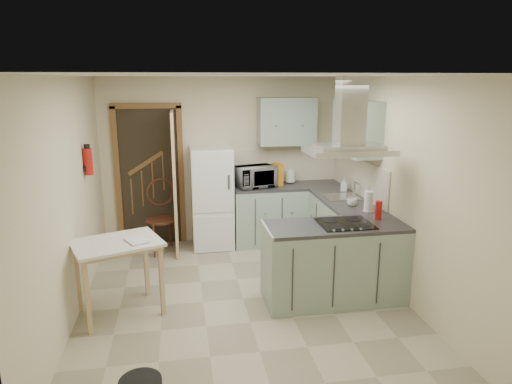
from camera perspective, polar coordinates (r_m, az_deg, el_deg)
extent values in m
plane|color=tan|center=(5.41, -1.63, -13.18)|extent=(4.20, 4.20, 0.00)
plane|color=silver|center=(4.81, -1.84, 14.37)|extent=(4.20, 4.20, 0.00)
plane|color=beige|center=(7.00, -4.18, 3.93)|extent=(3.60, 0.00, 3.60)
plane|color=beige|center=(5.04, -22.42, -1.06)|extent=(0.00, 4.20, 4.20)
plane|color=beige|center=(5.50, 17.16, 0.57)|extent=(0.00, 4.20, 4.20)
cube|color=brown|center=(6.99, -13.13, 1.91)|extent=(1.10, 0.12, 2.10)
cube|color=white|center=(6.80, -5.52, -0.72)|extent=(0.60, 0.60, 1.50)
cube|color=#9EB2A0|center=(6.99, 1.58, -2.79)|extent=(1.08, 0.60, 0.90)
cube|color=#9EB2A0|center=(6.59, 9.95, -4.06)|extent=(0.60, 1.95, 0.90)
cube|color=beige|center=(7.17, 3.52, 3.36)|extent=(1.68, 0.02, 0.50)
cube|color=#9EB2A0|center=(6.91, 3.84, 8.82)|extent=(0.85, 0.35, 0.70)
cube|color=#9EB2A0|center=(6.10, 12.49, 7.84)|extent=(0.35, 0.90, 0.70)
cube|color=#9EB2A0|center=(5.29, 9.82, -8.66)|extent=(1.55, 0.65, 0.90)
cube|color=black|center=(5.17, 11.07, -3.88)|extent=(0.58, 0.50, 0.01)
cube|color=silver|center=(4.98, 11.51, 5.07)|extent=(0.90, 0.55, 0.10)
cube|color=silver|center=(6.31, 10.65, -0.60)|extent=(0.45, 0.40, 0.01)
cylinder|color=#B2140F|center=(5.84, -20.24, 3.58)|extent=(0.10, 0.10, 0.32)
cube|color=tan|center=(5.14, -16.73, -10.24)|extent=(1.05, 0.92, 0.82)
cube|color=#472817|center=(6.74, -11.74, -3.44)|extent=(0.54, 0.54, 0.97)
imported|color=black|center=(6.77, -0.09, 1.94)|extent=(0.64, 0.51, 0.31)
cylinder|color=white|center=(7.06, 4.31, 2.02)|extent=(0.18, 0.18, 0.22)
cube|color=orange|center=(6.91, 2.70, 2.25)|extent=(0.14, 0.23, 0.33)
imported|color=#AFADBA|center=(6.64, 10.95, 0.93)|extent=(0.12, 0.12, 0.19)
cylinder|color=white|center=(5.67, 13.88, -1.11)|extent=(0.12, 0.12, 0.26)
imported|color=silver|center=(5.89, 11.90, -1.25)|extent=(0.15, 0.15, 0.10)
cylinder|color=red|center=(5.39, 15.06, -2.22)|extent=(0.09, 0.09, 0.22)
imported|color=brown|center=(4.89, -15.73, -5.58)|extent=(0.28, 0.31, 0.11)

